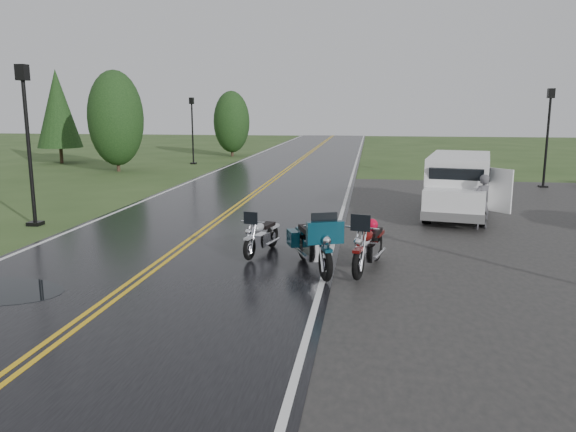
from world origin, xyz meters
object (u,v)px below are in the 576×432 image
object	(u,v)px
motorcycle_red	(358,251)
person_at_van	(482,203)
motorcycle_teal	(326,250)
van_white	(428,192)
motorcycle_silver	(249,239)
lamp_post_near_left	(29,146)
lamp_post_far_left	(192,131)
lamp_post_far_right	(547,138)

from	to	relation	value
motorcycle_red	person_at_van	xyz separation A→B (m)	(3.44, 5.64, 0.14)
motorcycle_teal	van_white	xyz separation A→B (m)	(2.61, 6.38, 0.31)
motorcycle_teal	person_at_van	size ratio (longest dim) A/B	1.49
motorcycle_teal	motorcycle_silver	size ratio (longest dim) A/B	1.28
motorcycle_red	motorcycle_teal	bearing A→B (deg)	-151.01
lamp_post_near_left	lamp_post_far_left	distance (m)	18.80
motorcycle_teal	lamp_post_far_right	world-z (taller)	lamp_post_far_right
motorcycle_silver	person_at_van	distance (m)	7.45
motorcycle_silver	person_at_van	xyz separation A→B (m)	(5.96, 4.46, 0.25)
motorcycle_silver	motorcycle_red	bearing A→B (deg)	-12.08
motorcycle_teal	lamp_post_near_left	bearing A→B (deg)	132.59
motorcycle_red	lamp_post_near_left	xyz separation A→B (m)	(-9.88, 4.30, 1.75)
motorcycle_teal	person_at_van	xyz separation A→B (m)	(4.09, 5.82, 0.10)
lamp_post_near_left	motorcycle_teal	bearing A→B (deg)	-25.93
motorcycle_silver	person_at_van	size ratio (longest dim) A/B	1.17
lamp_post_near_left	lamp_post_far_right	xyz separation A→B (m)	(17.73, 10.78, -0.21)
motorcycle_red	person_at_van	distance (m)	6.61
lamp_post_far_left	lamp_post_far_right	distance (m)	20.38
person_at_van	lamp_post_near_left	xyz separation A→B (m)	(-13.32, -1.33, 1.61)
motorcycle_silver	lamp_post_near_left	xyz separation A→B (m)	(-7.35, 3.13, 1.86)
motorcycle_red	motorcycle_silver	world-z (taller)	motorcycle_red
motorcycle_teal	person_at_van	distance (m)	7.12
van_white	person_at_van	world-z (taller)	van_white
motorcycle_silver	van_white	size ratio (longest dim) A/B	0.36
lamp_post_far_left	person_at_van	bearing A→B (deg)	-50.58
motorcycle_red	lamp_post_far_left	world-z (taller)	lamp_post_far_left
motorcycle_teal	van_white	bearing A→B (deg)	46.27
van_white	person_at_van	distance (m)	1.60
motorcycle_teal	van_white	world-z (taller)	van_white
motorcycle_red	lamp_post_far_left	bearing A→B (deg)	128.75
lamp_post_far_right	van_white	bearing A→B (deg)	-123.58
motorcycle_red	lamp_post_near_left	world-z (taller)	lamp_post_near_left
lamp_post_near_left	motorcycle_silver	bearing A→B (deg)	-23.03
van_white	lamp_post_near_left	bearing A→B (deg)	-159.84
motorcycle_red	lamp_post_near_left	bearing A→B (deg)	169.94
person_at_van	van_white	bearing A→B (deg)	-55.64
motorcycle_silver	lamp_post_far_right	bearing A→B (deg)	66.17
lamp_post_far_left	lamp_post_far_right	xyz separation A→B (m)	(18.74, -7.99, 0.11)
motorcycle_silver	lamp_post_near_left	size ratio (longest dim) A/B	0.39
person_at_van	lamp_post_far_left	world-z (taller)	lamp_post_far_left
motorcycle_red	person_at_van	size ratio (longest dim) A/B	1.40
lamp_post_far_left	lamp_post_near_left	bearing A→B (deg)	-86.91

